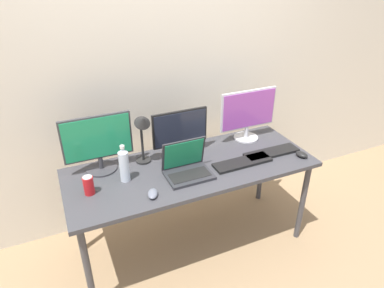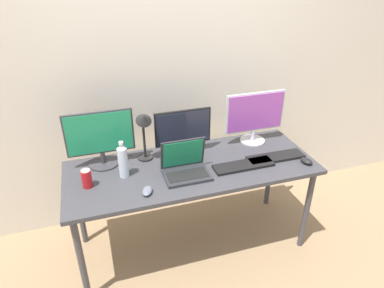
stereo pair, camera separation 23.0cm
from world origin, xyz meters
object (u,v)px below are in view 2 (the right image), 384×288
(work_desk, at_px, (192,173))
(laptop_silver, at_px, (185,166))
(keyboard_aux, at_px, (243,165))
(mouse_by_keyboard, at_px, (307,161))
(water_bottle, at_px, (123,161))
(desk_lamp, at_px, (144,128))
(monitor_right, at_px, (255,116))
(soda_can_near_keyboard, at_px, (87,179))
(keyboard_main, at_px, (276,157))
(monitor_center, at_px, (183,131))
(mouse_by_laptop, at_px, (147,191))
(monitor_left, at_px, (100,137))

(work_desk, distance_m, laptop_silver, 0.16)
(keyboard_aux, xyz_separation_m, mouse_by_keyboard, (0.45, -0.10, 0.01))
(water_bottle, height_order, desk_lamp, desk_lamp)
(monitor_right, bearing_deg, keyboard_aux, -125.39)
(laptop_silver, distance_m, soda_can_near_keyboard, 0.65)
(keyboard_main, bearing_deg, desk_lamp, 165.70)
(laptop_silver, relative_size, water_bottle, 1.18)
(work_desk, distance_m, monitor_center, 0.32)
(monitor_right, height_order, mouse_by_keyboard, monitor_right)
(monitor_right, bearing_deg, laptop_silver, -156.28)
(monitor_right, relative_size, laptop_silver, 1.56)
(monitor_center, relative_size, mouse_by_keyboard, 4.38)
(keyboard_aux, bearing_deg, mouse_by_keyboard, -12.34)
(monitor_center, xyz_separation_m, mouse_by_keyboard, (0.81, -0.42, -0.16))
(work_desk, distance_m, keyboard_main, 0.63)
(keyboard_main, relative_size, keyboard_aux, 0.99)
(monitor_right, height_order, keyboard_main, monitor_right)
(mouse_by_keyboard, bearing_deg, desk_lamp, 145.38)
(work_desk, height_order, laptop_silver, laptop_silver)
(mouse_by_laptop, height_order, desk_lamp, desk_lamp)
(monitor_right, bearing_deg, monitor_center, -179.32)
(water_bottle, relative_size, desk_lamp, 0.65)
(work_desk, relative_size, monitor_left, 3.79)
(laptop_silver, height_order, desk_lamp, desk_lamp)
(monitor_left, bearing_deg, laptop_silver, -29.26)
(monitor_center, distance_m, mouse_by_keyboard, 0.92)
(laptop_silver, relative_size, keyboard_main, 0.72)
(monitor_left, xyz_separation_m, mouse_by_keyboard, (1.40, -0.43, -0.20))
(work_desk, xyz_separation_m, keyboard_main, (0.62, -0.08, 0.07))
(monitor_left, distance_m, mouse_by_laptop, 0.53)
(laptop_silver, relative_size, keyboard_aux, 0.71)
(monitor_left, relative_size, keyboard_aux, 1.07)
(monitor_right, relative_size, mouse_by_laptop, 4.61)
(desk_lamp, bearing_deg, monitor_center, 8.01)
(work_desk, bearing_deg, laptop_silver, -133.56)
(monitor_right, height_order, mouse_by_laptop, monitor_right)
(mouse_by_laptop, bearing_deg, soda_can_near_keyboard, 174.36)
(monitor_center, relative_size, mouse_by_laptop, 4.04)
(monitor_right, height_order, laptop_silver, monitor_right)
(monitor_left, height_order, monitor_center, monitor_left)
(work_desk, xyz_separation_m, keyboard_aux, (0.35, -0.12, 0.07))
(work_desk, bearing_deg, water_bottle, 177.41)
(keyboard_main, xyz_separation_m, water_bottle, (-1.10, 0.11, 0.11))
(monitor_right, distance_m, mouse_by_laptop, 1.06)
(keyboard_aux, distance_m, water_bottle, 0.84)
(monitor_right, distance_m, soda_can_near_keyboard, 1.33)
(work_desk, relative_size, monitor_center, 4.19)
(work_desk, height_order, monitor_center, monitor_center)
(water_bottle, bearing_deg, keyboard_aux, -9.59)
(keyboard_aux, distance_m, desk_lamp, 0.75)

